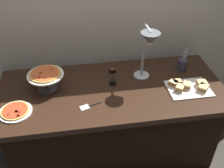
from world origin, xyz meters
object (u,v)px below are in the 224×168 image
Objects in this scene: utensil_holder at (182,64)px; serving_spatula at (90,106)px; heat_lamp at (149,43)px; pizza_plate_center at (46,76)px; sandwich_platter at (189,87)px; pizza_plate_front at (15,111)px; sauce_cup_near at (113,82)px; sauce_cup_far at (112,70)px.

serving_spatula is (-0.88, -0.37, -0.06)m from utensil_holder.
heat_lamp reaches higher than pizza_plate_center.
sandwich_platter is at bearing -99.36° from utensil_holder.
sandwich_platter reaches higher than serving_spatula.
heat_lamp reaches higher than sandwich_platter.
heat_lamp is at bearing 23.09° from serving_spatula.
utensil_holder is (1.21, 0.09, -0.07)m from pizza_plate_center.
serving_spatula is at bearing -157.32° from utensil_holder.
utensil_holder is at bearing 13.82° from pizza_plate_front.
pizza_plate_center is (0.23, 0.26, 0.12)m from pizza_plate_front.
pizza_plate_center is 1.22m from utensil_holder.
pizza_plate_center is 1.31× the size of utensil_holder.
pizza_plate_front is at bearing -166.18° from utensil_holder.
heat_lamp is 0.46m from sauce_cup_near.
sauce_cup_near reaches higher than sauce_cup_far.
pizza_plate_center reaches higher than sauce_cup_far.
utensil_holder reaches higher than sauce_cup_near.
heat_lamp is at bearing -9.63° from sauce_cup_near.
serving_spatula is (0.56, -0.02, -0.01)m from pizza_plate_front.
utensil_holder reaches higher than sauce_cup_far.
pizza_plate_center reaches higher than pizza_plate_front.
utensil_holder is at bearing 9.58° from sauce_cup_near.
sauce_cup_near is at bearing 164.58° from sandwich_platter.
pizza_plate_center is at bearing 178.04° from sauce_cup_near.
pizza_plate_center is (-0.82, 0.07, -0.26)m from heat_lamp.
pizza_plate_front is at bearing -162.67° from sauce_cup_near.
heat_lamp is at bearing 10.56° from pizza_plate_front.
sauce_cup_far is at bearing 27.90° from pizza_plate_front.
sauce_cup_far is at bearing 81.36° from sauce_cup_near.
sauce_cup_near is (0.78, 0.24, 0.01)m from pizza_plate_front.
sandwich_platter is (0.34, -0.12, -0.37)m from heat_lamp.
utensil_holder is at bearing 4.40° from pizza_plate_center.
sauce_cup_far is (0.58, 0.17, -0.11)m from pizza_plate_center.
heat_lamp is 1.43× the size of sandwich_platter.
sauce_cup_far reaches higher than serving_spatula.
pizza_plate_center reaches higher than sandwich_platter.
utensil_holder reaches higher than serving_spatula.
pizza_plate_center is at bearing 139.80° from serving_spatula.
serving_spatula is at bearing -40.20° from pizza_plate_center.
utensil_holder is at bearing 22.15° from heat_lamp.
heat_lamp is 8.80× the size of sauce_cup_near.
utensil_holder reaches higher than pizza_plate_center.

